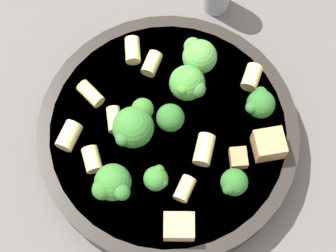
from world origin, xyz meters
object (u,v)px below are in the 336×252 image
(rigatoni_1, at_px, (252,77))
(rigatoni_8, at_px, (92,159))
(rigatoni_5, at_px, (185,189))
(broccoli_floret_4, at_px, (168,118))
(rigatoni_6, at_px, (204,150))
(rigatoni_0, at_px, (114,119))
(chicken_chunk_2, at_px, (240,154))
(rigatoni_4, at_px, (152,64))
(rigatoni_2, at_px, (133,50))
(broccoli_floret_5, at_px, (134,126))
(broccoli_floret_7, at_px, (234,183))
(rigatoni_7, at_px, (91,93))
(chicken_chunk_0, at_px, (269,145))
(broccoli_floret_2, at_px, (260,104))
(broccoli_floret_3, at_px, (198,55))
(broccoli_floret_6, at_px, (156,179))
(broccoli_floret_0, at_px, (190,85))
(rigatoni_3, at_px, (69,136))
(pasta_bowl, at_px, (168,135))
(chicken_chunk_1, at_px, (179,227))
(broccoli_floret_1, at_px, (112,184))

(rigatoni_1, relative_size, rigatoni_8, 1.06)
(rigatoni_5, bearing_deg, broccoli_floret_4, -142.30)
(broccoli_floret_4, relative_size, rigatoni_6, 1.15)
(rigatoni_0, distance_m, rigatoni_1, 0.14)
(rigatoni_5, xyz_separation_m, chicken_chunk_2, (-0.05, 0.03, -0.00))
(rigatoni_5, distance_m, chicken_chunk_2, 0.06)
(rigatoni_4, xyz_separation_m, rigatoni_5, (0.10, 0.08, -0.00))
(broccoli_floret_4, height_order, chicken_chunk_2, broccoli_floret_4)
(rigatoni_2, height_order, rigatoni_8, same)
(broccoli_floret_5, xyz_separation_m, rigatoni_4, (-0.07, -0.02, -0.02))
(broccoli_floret_7, height_order, rigatoni_5, broccoli_floret_7)
(rigatoni_7, xyz_separation_m, chicken_chunk_0, (-0.02, 0.18, 0.00))
(broccoli_floret_2, relative_size, chicken_chunk_2, 1.72)
(rigatoni_8, relative_size, chicken_chunk_2, 1.23)
(rigatoni_0, xyz_separation_m, rigatoni_8, (0.05, -0.00, 0.00))
(broccoli_floret_3, height_order, rigatoni_2, broccoli_floret_3)
(broccoli_floret_4, xyz_separation_m, rigatoni_1, (-0.08, 0.05, -0.01))
(broccoli_floret_4, bearing_deg, broccoli_floret_2, 124.25)
(broccoli_floret_6, distance_m, rigatoni_0, 0.08)
(broccoli_floret_7, bearing_deg, broccoli_floret_3, -141.68)
(rigatoni_7, height_order, rigatoni_8, rigatoni_8)
(broccoli_floret_2, height_order, rigatoni_6, broccoli_floret_2)
(broccoli_floret_4, bearing_deg, broccoli_floret_5, -47.28)
(broccoli_floret_0, distance_m, broccoli_floret_3, 0.03)
(rigatoni_3, height_order, chicken_chunk_2, rigatoni_3)
(rigatoni_0, xyz_separation_m, rigatoni_4, (-0.07, 0.01, 0.00))
(pasta_bowl, height_order, chicken_chunk_1, chicken_chunk_1)
(pasta_bowl, relative_size, broccoli_floret_1, 6.55)
(rigatoni_6, bearing_deg, broccoli_floret_4, -104.88)
(broccoli_floret_4, bearing_deg, broccoli_floret_0, 172.83)
(broccoli_floret_3, height_order, rigatoni_6, broccoli_floret_3)
(pasta_bowl, relative_size, broccoli_floret_4, 7.73)
(rigatoni_0, relative_size, rigatoni_3, 0.91)
(broccoli_floret_7, height_order, rigatoni_6, broccoli_floret_7)
(broccoli_floret_1, distance_m, broccoli_floret_5, 0.06)
(rigatoni_4, height_order, chicken_chunk_2, rigatoni_4)
(broccoli_floret_6, bearing_deg, broccoli_floret_2, 151.72)
(broccoli_floret_4, bearing_deg, rigatoni_3, -56.60)
(rigatoni_0, distance_m, rigatoni_3, 0.05)
(broccoli_floret_5, xyz_separation_m, broccoli_floret_7, (0.01, 0.10, -0.01))
(rigatoni_1, distance_m, rigatoni_4, 0.10)
(pasta_bowl, height_order, rigatoni_0, rigatoni_0)
(broccoli_floret_5, bearing_deg, rigatoni_8, -30.59)
(rigatoni_3, relative_size, rigatoni_8, 1.13)
(broccoli_floret_4, distance_m, rigatoni_1, 0.10)
(pasta_bowl, height_order, rigatoni_6, rigatoni_6)
(broccoli_floret_0, distance_m, broccoli_floret_2, 0.07)
(broccoli_floret_3, height_order, rigatoni_5, broccoli_floret_3)
(rigatoni_2, bearing_deg, rigatoni_6, 58.18)
(rigatoni_4, bearing_deg, broccoli_floret_6, 27.49)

